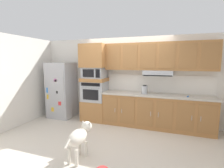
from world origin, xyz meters
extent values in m
plane|color=beige|center=(0.00, 0.00, 0.00)|extent=(9.60, 9.60, 0.00)
cube|color=silver|center=(0.00, 1.11, 1.25)|extent=(6.20, 0.12, 2.50)
cube|color=silver|center=(-2.80, 0.00, 1.25)|extent=(0.12, 7.10, 2.50)
cube|color=#ADADB2|center=(-2.08, 0.68, 0.88)|extent=(0.76, 0.70, 1.76)
cylinder|color=silver|center=(-1.75, 0.31, 0.98)|extent=(0.02, 0.02, 1.10)
cube|color=black|center=(-2.00, 0.33, 0.87)|extent=(0.06, 0.01, 0.08)
cube|color=pink|center=(-2.04, 0.33, 1.24)|extent=(0.10, 0.01, 0.09)
cube|color=#337FDB|center=(-2.37, 0.33, 0.91)|extent=(0.06, 0.01, 0.16)
cube|color=gold|center=(-2.36, 0.33, 0.70)|extent=(0.07, 0.01, 0.14)
cube|color=red|center=(-1.92, 0.33, 0.53)|extent=(0.10, 0.01, 0.11)
cube|color=gold|center=(-2.19, 0.33, 0.32)|extent=(0.09, 0.01, 0.13)
cube|color=white|center=(-2.03, 0.33, 1.20)|extent=(0.07, 0.01, 0.10)
cube|color=#A8703D|center=(-0.94, 0.75, 0.30)|extent=(0.74, 0.62, 0.60)
cube|color=#A8AAAF|center=(-0.94, 0.75, 0.90)|extent=(0.70, 0.58, 0.60)
cube|color=black|center=(-0.94, 0.45, 0.84)|extent=(0.49, 0.01, 0.30)
cube|color=black|center=(-0.94, 0.45, 1.14)|extent=(0.59, 0.01, 0.09)
cylinder|color=#A8AAAF|center=(-0.94, 0.43, 1.03)|extent=(0.56, 0.02, 0.02)
cube|color=#A8703D|center=(-0.94, 0.75, 1.25)|extent=(0.74, 0.62, 0.10)
cube|color=#A8AAAF|center=(-0.94, 0.75, 1.46)|extent=(0.64, 0.53, 0.32)
cube|color=black|center=(-1.01, 0.48, 1.46)|extent=(0.35, 0.01, 0.22)
cube|color=black|center=(-0.71, 0.48, 1.46)|extent=(0.13, 0.01, 0.24)
cube|color=#A8703D|center=(-0.94, 0.75, 1.96)|extent=(0.74, 0.62, 0.68)
cube|color=#A8703D|center=(0.88, 0.75, 0.44)|extent=(2.90, 0.60, 0.88)
cube|color=#9A6738|center=(-0.33, 0.44, 0.46)|extent=(0.41, 0.01, 0.70)
cylinder|color=#BCBCC1|center=(-0.18, 0.43, 0.46)|extent=(0.01, 0.01, 0.12)
cube|color=#9A6738|center=(0.15, 0.44, 0.46)|extent=(0.41, 0.01, 0.70)
cylinder|color=#BCBCC1|center=(0.01, 0.43, 0.46)|extent=(0.01, 0.01, 0.12)
cube|color=#9A6738|center=(0.64, 0.44, 0.46)|extent=(0.41, 0.01, 0.70)
cylinder|color=#BCBCC1|center=(0.78, 0.43, 0.46)|extent=(0.01, 0.01, 0.12)
cube|color=#9A6738|center=(1.12, 0.44, 0.46)|extent=(0.41, 0.01, 0.70)
cylinder|color=#BCBCC1|center=(0.97, 0.43, 0.46)|extent=(0.01, 0.01, 0.12)
cube|color=#9A6738|center=(1.60, 0.44, 0.46)|extent=(0.41, 0.01, 0.70)
cylinder|color=#BCBCC1|center=(1.75, 0.43, 0.46)|extent=(0.01, 0.01, 0.12)
cube|color=#9A6738|center=(2.08, 0.44, 0.46)|extent=(0.41, 0.01, 0.70)
cylinder|color=#BCBCC1|center=(1.94, 0.43, 0.46)|extent=(0.01, 0.01, 0.12)
cube|color=#BCB2A3|center=(0.88, 0.75, 0.90)|extent=(2.94, 0.64, 0.04)
cube|color=white|center=(0.88, 1.04, 1.17)|extent=(2.94, 0.02, 0.50)
cube|color=#A8703D|center=(0.88, 0.88, 1.93)|extent=(2.90, 0.34, 0.74)
cube|color=#A8AAAF|center=(0.90, 0.81, 1.49)|extent=(0.76, 0.48, 0.14)
cube|color=black|center=(0.90, 0.59, 1.43)|extent=(0.72, 0.04, 0.02)
cube|color=#9A6738|center=(-0.33, 0.70, 1.93)|extent=(0.41, 0.01, 0.63)
cube|color=#9A6738|center=(0.15, 0.70, 1.93)|extent=(0.41, 0.01, 0.63)
cube|color=#9A6738|center=(0.64, 0.70, 1.93)|extent=(0.41, 0.01, 0.63)
cube|color=#9A6738|center=(1.12, 0.70, 1.93)|extent=(0.41, 0.01, 0.63)
cube|color=#9A6738|center=(1.60, 0.70, 1.93)|extent=(0.41, 0.01, 0.63)
cube|color=#9A6738|center=(2.08, 0.70, 1.93)|extent=(0.41, 0.01, 0.63)
cylinder|color=blue|center=(1.66, 0.65, 0.93)|extent=(0.06, 0.10, 0.03)
cylinder|color=silver|center=(1.76, 0.61, 0.93)|extent=(0.05, 0.11, 0.01)
cylinder|color=#A8AAAF|center=(0.57, 0.70, 1.03)|extent=(0.17, 0.17, 0.22)
cylinder|color=black|center=(0.57, 0.70, 1.15)|extent=(0.10, 0.10, 0.02)
ellipsoid|color=beige|center=(-0.31, -1.32, 0.44)|extent=(0.28, 0.48, 0.27)
sphere|color=beige|center=(-0.31, -0.99, 0.51)|extent=(0.21, 0.21, 0.21)
ellipsoid|color=gray|center=(-0.30, -0.89, 0.49)|extent=(0.08, 0.12, 0.08)
cone|color=beige|center=(-0.38, -1.00, 0.61)|extent=(0.06, 0.06, 0.07)
cone|color=beige|center=(-0.23, -1.01, 0.61)|extent=(0.06, 0.06, 0.07)
cylinder|color=beige|center=(-0.32, -1.63, 0.47)|extent=(0.04, 0.15, 0.12)
cylinder|color=beige|center=(-0.38, -1.16, 0.15)|extent=(0.06, 0.06, 0.30)
cylinder|color=beige|center=(-0.24, -1.16, 0.15)|extent=(0.06, 0.06, 0.30)
cylinder|color=beige|center=(-0.39, -1.49, 0.15)|extent=(0.06, 0.06, 0.30)
cylinder|color=beige|center=(-0.24, -1.49, 0.15)|extent=(0.06, 0.06, 0.30)
camera|label=1|loc=(1.21, -3.80, 1.79)|focal=26.68mm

